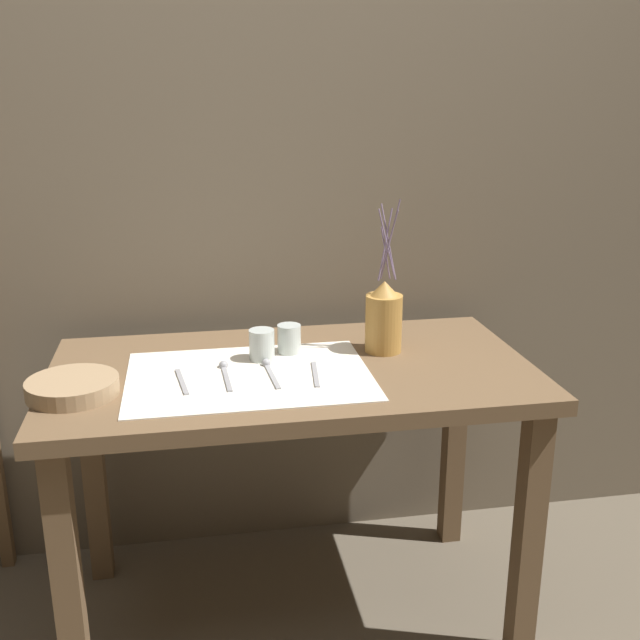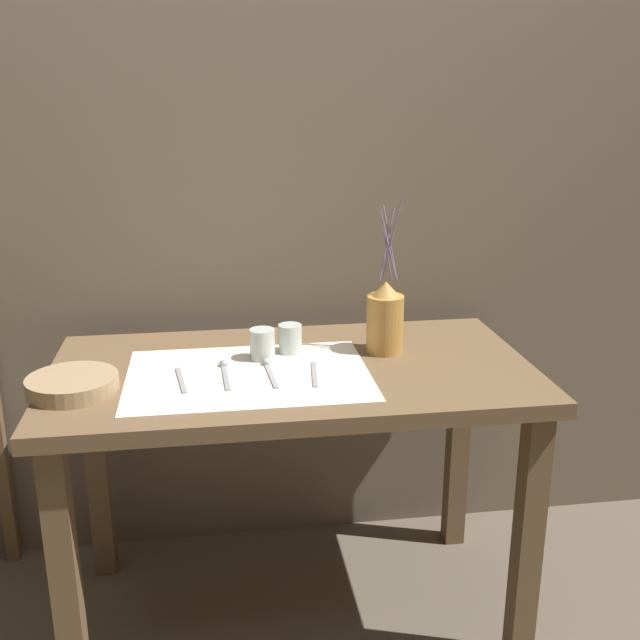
% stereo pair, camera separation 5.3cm
% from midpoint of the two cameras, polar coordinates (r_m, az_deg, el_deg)
% --- Properties ---
extents(ground_plane, '(12.00, 12.00, 0.00)m').
position_cam_midpoint_polar(ground_plane, '(2.28, -1.21, -21.18)').
color(ground_plane, brown).
extents(stone_wall_back, '(7.00, 0.06, 2.40)m').
position_cam_midpoint_polar(stone_wall_back, '(2.23, -2.87, 11.71)').
color(stone_wall_back, '#6B5E4C').
rests_on(stone_wall_back, ground_plane).
extents(wooden_table, '(1.22, 0.66, 0.74)m').
position_cam_midpoint_polar(wooden_table, '(1.95, -1.32, -6.52)').
color(wooden_table, brown).
rests_on(wooden_table, ground_plane).
extents(linen_cloth, '(0.59, 0.42, 0.00)m').
position_cam_midpoint_polar(linen_cloth, '(1.85, -4.66, -4.20)').
color(linen_cloth, silver).
rests_on(linen_cloth, wooden_table).
extents(pitcher_with_flowers, '(0.10, 0.10, 0.41)m').
position_cam_midpoint_polar(pitcher_with_flowers, '(1.99, 5.73, 0.08)').
color(pitcher_with_flowers, '#B7843D').
rests_on(pitcher_with_flowers, wooden_table).
extents(wooden_bowl, '(0.21, 0.21, 0.04)m').
position_cam_midpoint_polar(wooden_bowl, '(1.83, -17.56, -4.70)').
color(wooden_bowl, '#9E7F5B').
rests_on(wooden_bowl, wooden_table).
extents(glass_tumbler_near, '(0.07, 0.07, 0.08)m').
position_cam_midpoint_polar(glass_tumbler_near, '(1.94, -3.64, -1.85)').
color(glass_tumbler_near, '#B7C1BC').
rests_on(glass_tumbler_near, wooden_table).
extents(glass_tumbler_far, '(0.06, 0.06, 0.08)m').
position_cam_midpoint_polar(glass_tumbler_far, '(1.99, -1.53, -1.42)').
color(glass_tumbler_far, '#B7C1BC').
rests_on(glass_tumbler_far, wooden_table).
extents(knife_center, '(0.03, 0.17, 0.00)m').
position_cam_midpoint_polar(knife_center, '(1.83, -9.73, -4.53)').
color(knife_center, '#939399').
rests_on(knife_center, wooden_table).
extents(spoon_outer, '(0.02, 0.18, 0.02)m').
position_cam_midpoint_polar(spoon_outer, '(1.88, -6.51, -3.73)').
color(spoon_outer, '#939399').
rests_on(spoon_outer, wooden_table).
extents(spoon_inner, '(0.03, 0.18, 0.02)m').
position_cam_midpoint_polar(spoon_inner, '(1.88, -3.18, -3.63)').
color(spoon_inner, '#939399').
rests_on(spoon_inner, wooden_table).
extents(fork_inner, '(0.03, 0.17, 0.00)m').
position_cam_midpoint_polar(fork_inner, '(1.84, 0.40, -4.14)').
color(fork_inner, '#939399').
rests_on(fork_inner, wooden_table).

